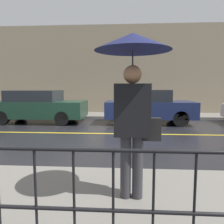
% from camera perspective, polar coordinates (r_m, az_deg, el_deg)
% --- Properties ---
extents(ground_plane, '(80.00, 80.00, 0.00)m').
position_cam_1_polar(ground_plane, '(7.88, -7.14, -5.55)').
color(ground_plane, black).
extents(sidewalk_near, '(28.00, 2.41, 0.13)m').
position_cam_1_polar(sidewalk_near, '(3.48, -23.44, -20.84)').
color(sidewalk_near, slate).
rests_on(sidewalk_near, ground_plane).
extents(sidewalk_far, '(28.00, 2.04, 0.13)m').
position_cam_1_polar(sidewalk_far, '(12.40, -3.09, -0.83)').
color(sidewalk_far, slate).
rests_on(sidewalk_far, ground_plane).
extents(lane_marking, '(25.20, 0.12, 0.01)m').
position_cam_1_polar(lane_marking, '(7.88, -7.14, -5.52)').
color(lane_marking, gold).
rests_on(lane_marking, ground_plane).
extents(building_storefront, '(28.00, 0.30, 5.32)m').
position_cam_1_polar(building_storefront, '(13.50, -2.55, 10.80)').
color(building_storefront, gray).
rests_on(building_storefront, ground_plane).
extents(pedestrian, '(0.99, 0.99, 2.19)m').
position_cam_1_polar(pedestrian, '(2.87, 5.50, 9.63)').
color(pedestrian, '#333338').
rests_on(pedestrian, sidewalk_near).
extents(car_dark_green, '(4.29, 1.87, 1.49)m').
position_cam_1_polar(car_dark_green, '(10.75, -18.73, 1.47)').
color(car_dark_green, '#193828').
rests_on(car_dark_green, ground_plane).
extents(car_navy, '(3.93, 1.73, 1.52)m').
position_cam_1_polar(car_navy, '(9.98, 9.53, 1.44)').
color(car_navy, '#19234C').
rests_on(car_navy, ground_plane).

